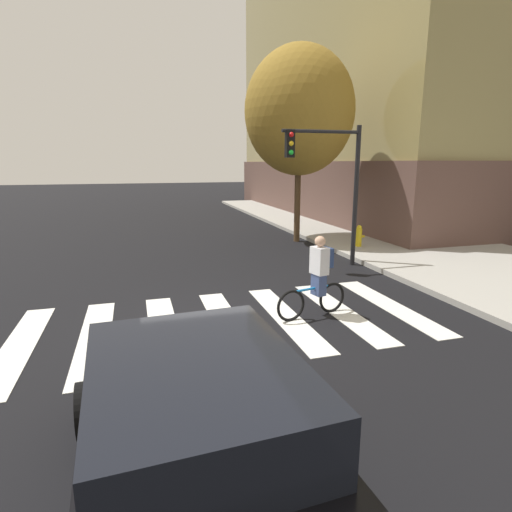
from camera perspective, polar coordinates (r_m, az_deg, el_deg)
name	(u,v)px	position (r m, az deg, el deg)	size (l,w,h in m)	color
ground_plane	(207,326)	(8.32, -6.75, -9.48)	(120.00, 120.00, 0.00)	black
crosswalk_stripes	(227,323)	(8.39, -3.96, -9.18)	(8.00, 3.81, 0.01)	silver
manhole_cover	(182,437)	(5.34, -10.13, -23.31)	(0.64, 0.64, 0.01)	#473D1E
sedan_near	(195,436)	(3.94, -8.34, -23.29)	(2.35, 4.69, 1.59)	black
cyclist	(318,277)	(8.61, 8.47, -2.84)	(1.68, 0.46, 1.69)	black
traffic_light_near	(332,172)	(12.60, 10.39, 11.29)	(2.47, 0.28, 4.20)	black
fire_hydrant	(359,236)	(15.51, 13.97, 2.69)	(0.33, 0.22, 0.78)	gold
street_tree_near	(299,111)	(16.82, 5.98, 19.16)	(4.19, 4.19, 7.46)	#4C3823
corner_building	(418,88)	(29.60, 21.39, 20.75)	(16.47, 22.78, 15.47)	brown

